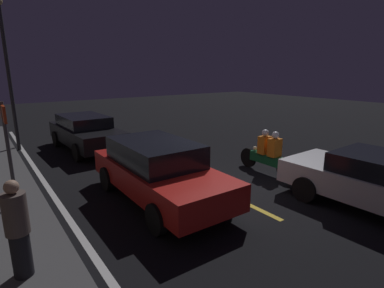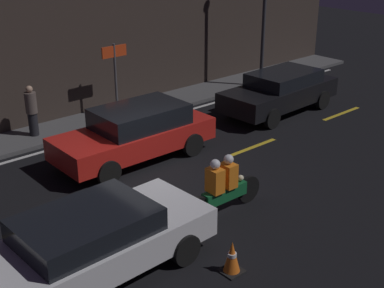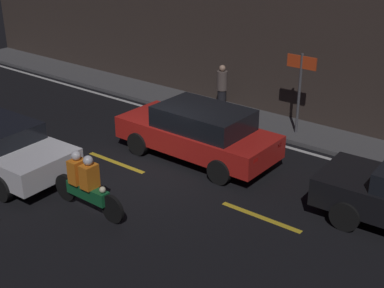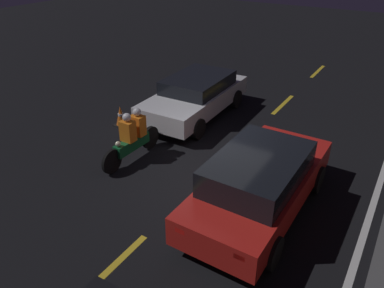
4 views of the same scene
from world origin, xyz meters
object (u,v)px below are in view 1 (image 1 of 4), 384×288
(van_black, at_px, (86,131))
(traffic_cone_near, at_px, (339,165))
(motorcycle, at_px, (268,154))
(pedestrian, at_px, (18,229))
(taxi_red, at_px, (158,169))
(street_lamp, at_px, (8,68))
(shop_sign, at_px, (6,134))

(van_black, distance_m, traffic_cone_near, 9.39)
(van_black, relative_size, traffic_cone_near, 6.95)
(motorcycle, distance_m, pedestrian, 7.01)
(taxi_red, relative_size, van_black, 0.98)
(taxi_red, xyz_separation_m, van_black, (5.99, -0.04, -0.03))
(traffic_cone_near, xyz_separation_m, street_lamp, (9.28, 7.62, 2.92))
(motorcycle, height_order, shop_sign, shop_sign)
(motorcycle, bearing_deg, taxi_red, 85.81)
(traffic_cone_near, relative_size, pedestrian, 0.43)
(pedestrian, relative_size, shop_sign, 0.64)
(shop_sign, xyz_separation_m, street_lamp, (6.18, -0.75, 1.42))
(motorcycle, relative_size, shop_sign, 0.91)
(van_black, xyz_separation_m, motorcycle, (-6.32, -3.68, -0.10))
(motorcycle, xyz_separation_m, street_lamp, (7.90, 5.95, 2.58))
(motorcycle, distance_m, shop_sign, 7.02)
(van_black, bearing_deg, taxi_red, -2.54)
(van_black, xyz_separation_m, shop_sign, (-4.60, 3.03, 1.05))
(van_black, distance_m, street_lamp, 3.71)
(motorcycle, bearing_deg, shop_sign, 76.56)
(taxi_red, relative_size, street_lamp, 0.77)
(pedestrian, height_order, shop_sign, shop_sign)
(van_black, xyz_separation_m, pedestrian, (-7.46, 3.23, 0.14))
(traffic_cone_near, distance_m, street_lamp, 12.36)
(van_black, height_order, traffic_cone_near, van_black)
(traffic_cone_near, bearing_deg, taxi_red, 72.36)
(van_black, distance_m, shop_sign, 5.61)
(traffic_cone_near, height_order, street_lamp, street_lamp)
(traffic_cone_near, xyz_separation_m, pedestrian, (0.25, 8.59, 0.58))
(street_lamp, bearing_deg, pedestrian, 173.91)
(pedestrian, relative_size, street_lamp, 0.27)
(taxi_red, relative_size, motorcycle, 2.03)
(taxi_red, xyz_separation_m, traffic_cone_near, (-1.71, -5.39, -0.47))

